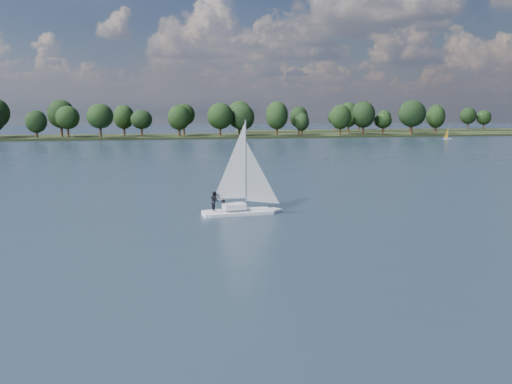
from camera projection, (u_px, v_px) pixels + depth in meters
ground at (159, 161)px, 118.44m from camera, size 700.00×700.00×0.00m
far_shore at (141, 137)px, 226.45m from camera, size 660.00×40.00×1.50m
far_shore_back at (439, 131)px, 308.80m from camera, size 220.00×30.00×1.40m
sailboat at (238, 187)px, 55.58m from camera, size 7.53×2.81×9.68m
dinghy_orange at (448, 136)px, 213.09m from camera, size 3.00×1.26×4.74m
treeline at (95, 117)px, 217.44m from camera, size 562.46×73.66×18.14m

